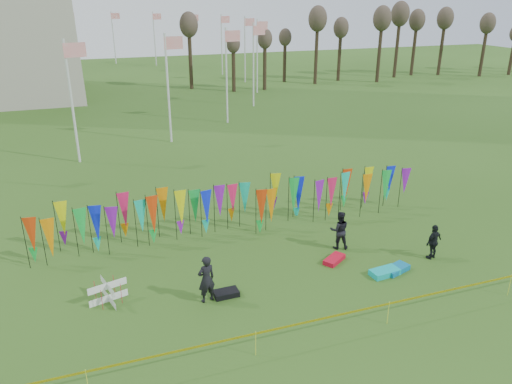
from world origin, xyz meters
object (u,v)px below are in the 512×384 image
object	(u,v)px
kite_bag_turquoise	(385,272)
person_left	(206,279)
kite_bag_teal	(396,269)
person_mid	(339,230)
kite_bag_red	(334,259)
kite_bag_black	(226,293)
person_right	(434,242)
box_kite	(108,292)

from	to	relation	value
kite_bag_turquoise	person_left	bearing A→B (deg)	175.20
person_left	kite_bag_teal	xyz separation A→B (m)	(7.83, -0.54, -0.82)
person_mid	kite_bag_red	world-z (taller)	person_mid
kite_bag_teal	kite_bag_red	bearing A→B (deg)	142.06
kite_bag_teal	person_left	bearing A→B (deg)	176.06
person_mid	kite_bag_turquoise	size ratio (longest dim) A/B	1.47
kite_bag_red	kite_bag_black	distance (m)	5.15
kite_bag_turquoise	kite_bag_black	bearing A→B (deg)	173.94
person_mid	kite_bag_red	size ratio (longest dim) A/B	1.60
person_right	kite_bag_black	size ratio (longest dim) A/B	1.69
person_left	person_mid	xyz separation A→B (m)	(6.56, 2.07, -0.05)
kite_bag_turquoise	kite_bag_red	distance (m)	2.16
person_left	kite_bag_red	world-z (taller)	person_left
person_mid	kite_bag_turquoise	world-z (taller)	person_mid
kite_bag_red	kite_bag_turquoise	bearing A→B (deg)	-49.21
box_kite	person_right	bearing A→B (deg)	-5.32
box_kite	kite_bag_teal	world-z (taller)	box_kite
kite_bag_turquoise	kite_bag_black	xyz separation A→B (m)	(-6.47, 0.69, -0.01)
person_mid	kite_bag_turquoise	xyz separation A→B (m)	(0.66, -2.68, -0.76)
box_kite	kite_bag_teal	size ratio (longest dim) A/B	0.72
person_left	kite_bag_turquoise	xyz separation A→B (m)	(7.23, -0.61, -0.81)
box_kite	kite_bag_teal	distance (m)	11.39
person_left	person_mid	bearing A→B (deg)	-176.26
person_left	person_right	world-z (taller)	person_left
person_right	person_left	bearing A→B (deg)	-16.93
person_mid	kite_bag_black	xyz separation A→B (m)	(-5.81, -1.99, -0.77)
box_kite	kite_bag_teal	xyz separation A→B (m)	(11.26, -1.69, -0.30)
person_mid	kite_bag_red	xyz separation A→B (m)	(-0.75, -1.04, -0.78)
kite_bag_black	person_mid	bearing A→B (deg)	18.95
box_kite	kite_bag_black	world-z (taller)	box_kite
person_left	person_right	size ratio (longest dim) A/B	1.18
person_mid	box_kite	bearing A→B (deg)	23.30
kite_bag_red	person_mid	bearing A→B (deg)	54.26
kite_bag_red	kite_bag_teal	distance (m)	2.55
kite_bag_black	person_left	bearing A→B (deg)	-173.98
box_kite	kite_bag_turquoise	distance (m)	10.81
person_left	kite_bag_turquoise	world-z (taller)	person_left
box_kite	person_right	world-z (taller)	person_right
box_kite	kite_bag_turquoise	world-z (taller)	box_kite
person_mid	kite_bag_red	distance (m)	1.50
kite_bag_black	kite_bag_red	bearing A→B (deg)	10.65
box_kite	person_mid	world-z (taller)	person_mid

